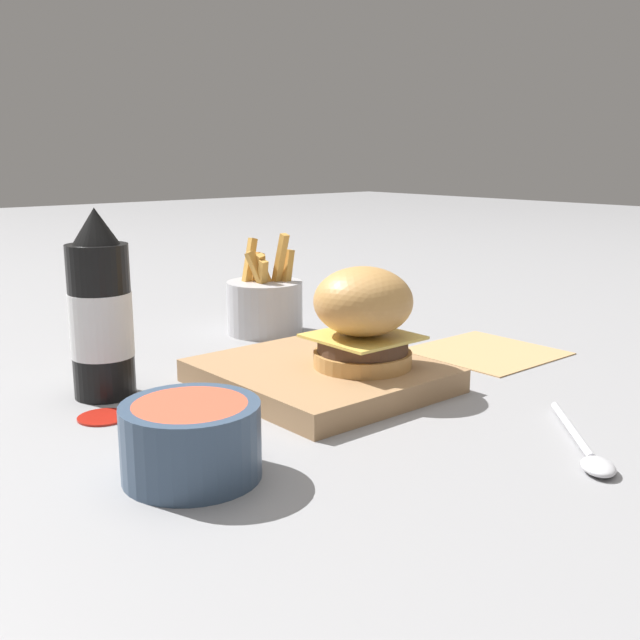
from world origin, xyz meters
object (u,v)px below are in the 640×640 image
(ketchup_bottle, at_px, (101,315))
(fries_basket, at_px, (265,305))
(spoon, at_px, (587,451))
(side_bowl, at_px, (191,439))
(serving_board, at_px, (320,376))
(burger, at_px, (363,316))

(ketchup_bottle, relative_size, fries_basket, 1.38)
(fries_basket, distance_m, spoon, 0.55)
(side_bowl, bearing_deg, serving_board, -63.78)
(serving_board, relative_size, spoon, 1.82)
(spoon, bearing_deg, side_bowl, -79.12)
(serving_board, xyz_separation_m, ketchup_bottle, (0.12, 0.19, 0.08))
(burger, relative_size, spoon, 0.83)
(ketchup_bottle, bearing_deg, side_bowl, 171.23)
(serving_board, distance_m, burger, 0.08)
(burger, relative_size, ketchup_bottle, 0.55)
(fries_basket, distance_m, side_bowl, 0.49)
(serving_board, bearing_deg, burger, -137.97)
(spoon, bearing_deg, serving_board, -126.84)
(fries_basket, relative_size, spoon, 1.08)
(ketchup_bottle, distance_m, side_bowl, 0.25)
(side_bowl, xyz_separation_m, spoon, (-0.18, -0.27, -0.03))
(fries_basket, relative_size, side_bowl, 1.30)
(spoon, bearing_deg, fries_basket, -141.81)
(ketchup_bottle, xyz_separation_m, fries_basket, (0.12, -0.30, -0.05))
(ketchup_bottle, xyz_separation_m, spoon, (-0.42, -0.24, -0.08))
(burger, distance_m, ketchup_bottle, 0.28)
(burger, height_order, side_bowl, burger)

